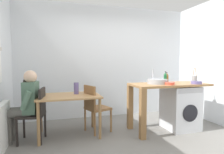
# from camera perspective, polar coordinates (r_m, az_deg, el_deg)

# --- Properties ---
(ground_plane) EXTENTS (5.46, 5.46, 0.00)m
(ground_plane) POSITION_cam_1_polar(r_m,az_deg,el_deg) (3.45, 6.27, -18.38)
(ground_plane) COLOR slate
(wall_back) EXTENTS (4.60, 0.10, 2.70)m
(wall_back) POSITION_cam_1_polar(r_m,az_deg,el_deg) (4.84, -1.79, 4.52)
(wall_back) COLOR silver
(wall_back) RESTS_ON ground_plane
(radiator) EXTENTS (0.10, 0.80, 0.70)m
(radiator) POSITION_cam_1_polar(r_m,az_deg,el_deg) (3.45, -29.57, -12.74)
(radiator) COLOR white
(radiator) RESTS_ON ground_plane
(dining_table) EXTENTS (1.10, 0.76, 0.74)m
(dining_table) POSITION_cam_1_polar(r_m,az_deg,el_deg) (3.63, -12.57, -6.71)
(dining_table) COLOR tan
(dining_table) RESTS_ON ground_plane
(chair_person_seat) EXTENTS (0.46, 0.46, 0.90)m
(chair_person_seat) POSITION_cam_1_polar(r_m,az_deg,el_deg) (3.55, -21.34, -9.38)
(chair_person_seat) COLOR black
(chair_person_seat) RESTS_ON ground_plane
(chair_opposite) EXTENTS (0.51, 0.51, 0.90)m
(chair_opposite) POSITION_cam_1_polar(r_m,az_deg,el_deg) (3.74, -5.14, -8.40)
(chair_opposite) COLOR olive
(chair_opposite) RESTS_ON ground_plane
(seated_person) EXTENTS (0.53, 0.53, 1.20)m
(seated_person) POSITION_cam_1_polar(r_m,az_deg,el_deg) (3.56, -23.95, -6.74)
(seated_person) COLOR #595651
(seated_person) RESTS_ON ground_plane
(kitchen_counter) EXTENTS (1.50, 0.68, 0.92)m
(kitchen_counter) POSITION_cam_1_polar(r_m,az_deg,el_deg) (3.86, 13.72, -4.28)
(kitchen_counter) COLOR #9E7042
(kitchen_counter) RESTS_ON ground_plane
(washing_machine) EXTENTS (0.60, 0.61, 0.86)m
(washing_machine) POSITION_cam_1_polar(r_m,az_deg,el_deg) (4.18, 19.31, -8.38)
(washing_machine) COLOR silver
(washing_machine) RESTS_ON ground_plane
(sink_basin) EXTENTS (0.38, 0.38, 0.09)m
(sink_basin) POSITION_cam_1_polar(r_m,az_deg,el_deg) (3.81, 13.10, -1.30)
(sink_basin) COLOR #9EA0A5
(sink_basin) RESTS_ON kitchen_counter
(tap) EXTENTS (0.02, 0.02, 0.28)m
(tap) POSITION_cam_1_polar(r_m,az_deg,el_deg) (3.96, 11.83, 0.30)
(tap) COLOR #B2B2B7
(tap) RESTS_ON kitchen_counter
(bottle_tall_green) EXTENTS (0.06, 0.06, 0.23)m
(bottle_tall_green) POSITION_cam_1_polar(r_m,az_deg,el_deg) (4.06, 15.33, -0.18)
(bottle_tall_green) COLOR #19592D
(bottle_tall_green) RESTS_ON kitchen_counter
(bottle_squat_brown) EXTENTS (0.07, 0.07, 0.21)m
(bottle_squat_brown) POSITION_cam_1_polar(r_m,az_deg,el_deg) (4.20, 15.71, -0.20)
(bottle_squat_brown) COLOR brown
(bottle_squat_brown) RESTS_ON kitchen_counter
(mixing_bowl) EXTENTS (0.18, 0.18, 0.05)m
(mixing_bowl) POSITION_cam_1_polar(r_m,az_deg,el_deg) (3.72, 16.54, -1.77)
(mixing_bowl) COLOR #D84C38
(mixing_bowl) RESTS_ON kitchen_counter
(utensil_crock) EXTENTS (0.11, 0.11, 0.30)m
(utensil_crock) POSITION_cam_1_polar(r_m,az_deg,el_deg) (4.36, 22.98, -0.52)
(utensil_crock) COLOR gray
(utensil_crock) RESTS_ON kitchen_counter
(colander) EXTENTS (0.20, 0.20, 0.06)m
(colander) POSITION_cam_1_polar(r_m,az_deg,el_deg) (4.05, 23.46, -1.43)
(colander) COLOR slate
(colander) RESTS_ON kitchen_counter
(vase) EXTENTS (0.09, 0.09, 0.21)m
(vase) POSITION_cam_1_polar(r_m,az_deg,el_deg) (3.71, -10.42, -3.26)
(vase) COLOR slate
(vase) RESTS_ON dining_table
(scissors) EXTENTS (0.15, 0.06, 0.01)m
(scissors) POSITION_cam_1_polar(r_m,az_deg,el_deg) (3.84, 16.58, -1.94)
(scissors) COLOR #B2B2B7
(scissors) RESTS_ON kitchen_counter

